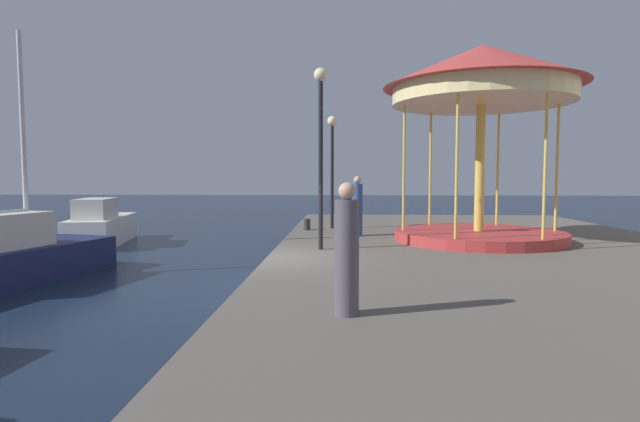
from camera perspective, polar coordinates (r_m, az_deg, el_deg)
ground_plane at (r=12.02m, az=-6.16°, el=-9.10°), size 120.00×120.00×0.00m
quay_dock at (r=12.53m, az=22.49°, el=-6.98°), size 12.08×26.47×0.80m
motorboat_white at (r=21.62m, az=-23.99°, el=-1.65°), size 2.55×5.17×1.87m
carousel at (r=15.59m, az=18.20°, el=12.75°), size 5.78×5.78×5.76m
lamp_post_near_edge at (r=12.97m, az=0.08°, el=9.61°), size 0.36×0.36×4.72m
lamp_post_mid_promenade at (r=18.21m, az=1.42°, el=6.90°), size 0.36×0.36×4.13m
bollard_south at (r=17.74m, az=-1.52°, el=-1.55°), size 0.24×0.24×0.40m
person_by_the_water at (r=6.84m, az=3.12°, el=-4.89°), size 0.34×0.34×1.84m
person_far_corner at (r=15.97m, az=4.34°, el=0.37°), size 0.34×0.34×1.93m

